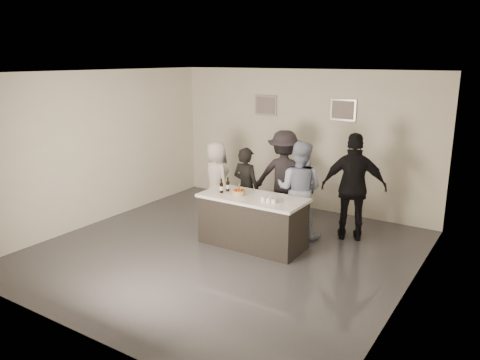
{
  "coord_description": "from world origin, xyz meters",
  "views": [
    {
      "loc": [
        4.27,
        -6.16,
        3.22
      ],
      "look_at": [
        0.0,
        0.5,
        1.15
      ],
      "focal_mm": 35.0,
      "sensor_mm": 36.0,
      "label": 1
    }
  ],
  "objects_px": {
    "person_main_black": "(246,188)",
    "person_guest_left": "(216,179)",
    "bar_counter": "(253,221)",
    "person_guest_right": "(354,187)",
    "beer_bottle_a": "(228,184)",
    "cake": "(239,193)",
    "person_main_blue": "(299,189)",
    "beer_bottle_b": "(221,186)",
    "person_guest_back": "(284,176)"
  },
  "relations": [
    {
      "from": "person_main_black",
      "to": "person_guest_left",
      "type": "bearing_deg",
      "value": -12.63
    },
    {
      "from": "bar_counter",
      "to": "person_guest_right",
      "type": "height_order",
      "value": "person_guest_right"
    },
    {
      "from": "beer_bottle_a",
      "to": "person_guest_right",
      "type": "relative_size",
      "value": 0.13
    },
    {
      "from": "cake",
      "to": "person_main_blue",
      "type": "xyz_separation_m",
      "value": [
        0.72,
        0.91,
        -0.04
      ]
    },
    {
      "from": "bar_counter",
      "to": "person_guest_left",
      "type": "distance_m",
      "value": 1.83
    },
    {
      "from": "bar_counter",
      "to": "person_main_blue",
      "type": "xyz_separation_m",
      "value": [
        0.48,
        0.85,
        0.44
      ]
    },
    {
      "from": "cake",
      "to": "beer_bottle_a",
      "type": "xyz_separation_m",
      "value": [
        -0.31,
        0.11,
        0.09
      ]
    },
    {
      "from": "beer_bottle_a",
      "to": "person_main_black",
      "type": "xyz_separation_m",
      "value": [
        -0.03,
        0.67,
        -0.24
      ]
    },
    {
      "from": "beer_bottle_a",
      "to": "beer_bottle_b",
      "type": "distance_m",
      "value": 0.16
    },
    {
      "from": "person_main_blue",
      "to": "person_main_black",
      "type": "bearing_deg",
      "value": 0.09
    },
    {
      "from": "bar_counter",
      "to": "person_guest_back",
      "type": "bearing_deg",
      "value": 96.66
    },
    {
      "from": "person_guest_back",
      "to": "person_main_black",
      "type": "bearing_deg",
      "value": 43.54
    },
    {
      "from": "person_main_black",
      "to": "person_guest_right",
      "type": "xyz_separation_m",
      "value": [
        1.94,
        0.53,
        0.18
      ]
    },
    {
      "from": "beer_bottle_a",
      "to": "person_main_blue",
      "type": "xyz_separation_m",
      "value": [
        1.03,
        0.8,
        -0.14
      ]
    },
    {
      "from": "person_guest_left",
      "to": "beer_bottle_a",
      "type": "bearing_deg",
      "value": 159.4
    },
    {
      "from": "beer_bottle_b",
      "to": "person_main_blue",
      "type": "distance_m",
      "value": 1.44
    },
    {
      "from": "cake",
      "to": "beer_bottle_b",
      "type": "xyz_separation_m",
      "value": [
        -0.34,
        -0.05,
        0.09
      ]
    },
    {
      "from": "beer_bottle_a",
      "to": "person_guest_left",
      "type": "bearing_deg",
      "value": 134.26
    },
    {
      "from": "beer_bottle_a",
      "to": "person_main_blue",
      "type": "distance_m",
      "value": 1.31
    },
    {
      "from": "person_main_black",
      "to": "beer_bottle_a",
      "type": "bearing_deg",
      "value": 97.8
    },
    {
      "from": "cake",
      "to": "beer_bottle_a",
      "type": "relative_size",
      "value": 0.86
    },
    {
      "from": "person_guest_left",
      "to": "person_guest_back",
      "type": "xyz_separation_m",
      "value": [
        1.31,
        0.5,
        0.14
      ]
    },
    {
      "from": "bar_counter",
      "to": "person_guest_back",
      "type": "relative_size",
      "value": 1.01
    },
    {
      "from": "person_guest_left",
      "to": "beer_bottle_b",
      "type": "bearing_deg",
      "value": 154.16
    },
    {
      "from": "person_main_blue",
      "to": "cake",
      "type": "bearing_deg",
      "value": 44.32
    },
    {
      "from": "beer_bottle_a",
      "to": "person_guest_left",
      "type": "relative_size",
      "value": 0.17
    },
    {
      "from": "cake",
      "to": "person_guest_right",
      "type": "distance_m",
      "value": 2.07
    },
    {
      "from": "person_main_blue",
      "to": "person_guest_left",
      "type": "xyz_separation_m",
      "value": [
        -1.97,
        0.16,
        -0.11
      ]
    },
    {
      "from": "bar_counter",
      "to": "person_guest_back",
      "type": "height_order",
      "value": "person_guest_back"
    },
    {
      "from": "cake",
      "to": "person_guest_left",
      "type": "height_order",
      "value": "person_guest_left"
    },
    {
      "from": "bar_counter",
      "to": "person_main_blue",
      "type": "height_order",
      "value": "person_main_blue"
    },
    {
      "from": "cake",
      "to": "beer_bottle_b",
      "type": "relative_size",
      "value": 0.86
    },
    {
      "from": "beer_bottle_a",
      "to": "person_main_blue",
      "type": "bearing_deg",
      "value": 37.99
    },
    {
      "from": "cake",
      "to": "person_main_blue",
      "type": "height_order",
      "value": "person_main_blue"
    },
    {
      "from": "bar_counter",
      "to": "person_guest_left",
      "type": "height_order",
      "value": "person_guest_left"
    },
    {
      "from": "cake",
      "to": "person_main_blue",
      "type": "bearing_deg",
      "value": 51.61
    },
    {
      "from": "beer_bottle_a",
      "to": "person_main_blue",
      "type": "relative_size",
      "value": 0.15
    },
    {
      "from": "bar_counter",
      "to": "person_main_black",
      "type": "bearing_deg",
      "value": 129.17
    },
    {
      "from": "person_main_black",
      "to": "bar_counter",
      "type": "bearing_deg",
      "value": 134.51
    },
    {
      "from": "cake",
      "to": "person_main_black",
      "type": "relative_size",
      "value": 0.14
    },
    {
      "from": "beer_bottle_b",
      "to": "person_guest_back",
      "type": "height_order",
      "value": "person_guest_back"
    },
    {
      "from": "person_main_blue",
      "to": "person_guest_left",
      "type": "relative_size",
      "value": 1.14
    },
    {
      "from": "bar_counter",
      "to": "person_main_black",
      "type": "height_order",
      "value": "person_main_black"
    },
    {
      "from": "beer_bottle_b",
      "to": "person_main_blue",
      "type": "relative_size",
      "value": 0.15
    },
    {
      "from": "beer_bottle_a",
      "to": "person_main_black",
      "type": "relative_size",
      "value": 0.16
    },
    {
      "from": "beer_bottle_a",
      "to": "person_guest_back",
      "type": "xyz_separation_m",
      "value": [
        0.38,
        1.46,
        -0.11
      ]
    },
    {
      "from": "cake",
      "to": "beer_bottle_b",
      "type": "bearing_deg",
      "value": -172.37
    },
    {
      "from": "bar_counter",
      "to": "cake",
      "type": "distance_m",
      "value": 0.55
    },
    {
      "from": "person_guest_right",
      "to": "person_guest_back",
      "type": "xyz_separation_m",
      "value": [
        -1.54,
        0.26,
        -0.06
      ]
    },
    {
      "from": "person_guest_back",
      "to": "person_main_blue",
      "type": "bearing_deg",
      "value": 115.33
    }
  ]
}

